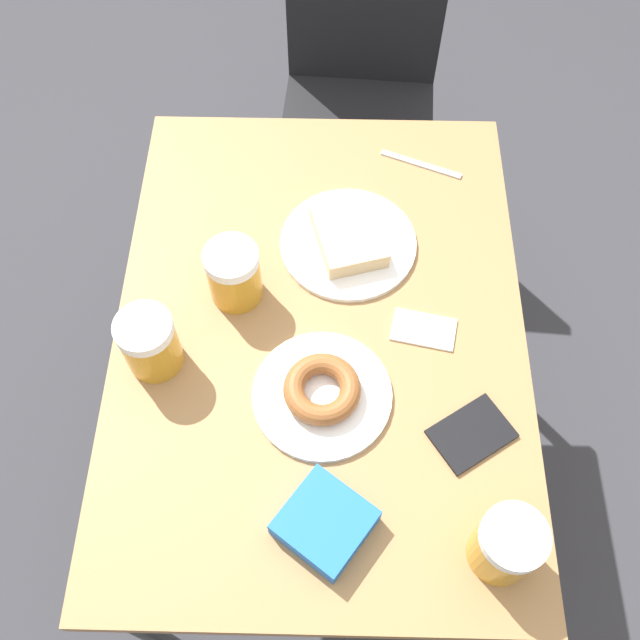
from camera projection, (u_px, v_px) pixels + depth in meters
ground_plane at (320, 464)px, 1.92m from camera, size 8.00×8.00×0.00m
table at (320, 344)px, 1.32m from camera, size 0.72×1.00×0.76m
chair at (360, 83)px, 1.88m from camera, size 0.43×0.43×0.87m
plate_with_cake at (348, 240)px, 1.33m from camera, size 0.26×0.26×0.05m
plate_with_donut at (322, 392)px, 1.18m from camera, size 0.23×0.23×0.05m
beer_mug_left at (234, 274)px, 1.24m from camera, size 0.10×0.10×0.12m
beer_mug_center at (150, 343)px, 1.17m from camera, size 0.10×0.10×0.12m
beer_mug_right at (506, 545)px, 1.01m from camera, size 0.10×0.10×0.12m
napkin_folded at (423, 330)px, 1.25m from camera, size 0.12×0.09×0.00m
fork at (421, 164)px, 1.44m from camera, size 0.16×0.07×0.00m
passport_near_edge at (472, 434)px, 1.15m from camera, size 0.15×0.14×0.01m
blue_pouch at (325, 523)px, 1.06m from camera, size 0.17×0.17×0.04m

